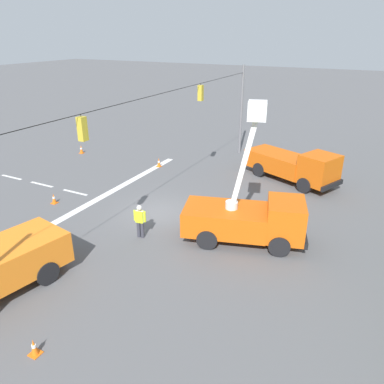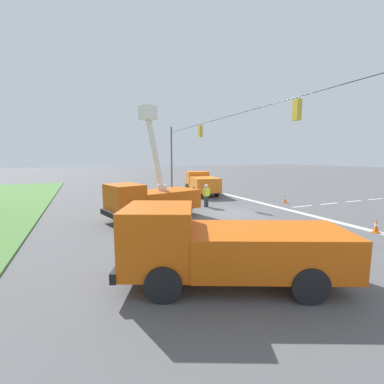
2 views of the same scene
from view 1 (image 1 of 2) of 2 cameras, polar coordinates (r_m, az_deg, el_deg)
name	(u,v)px [view 1 (image 1 of 2)]	position (r m, az deg, el deg)	size (l,w,h in m)	color
ground_plane	(159,212)	(21.59, -5.03, -3.12)	(200.00, 200.00, 0.00)	#565659
lane_markings	(81,194)	(24.96, -16.51, -0.27)	(17.60, 15.25, 0.01)	silver
signal_gantry	(156,140)	(20.08, -5.46, 7.82)	(26.20, 0.33, 7.20)	slate
utility_truck_bucket_lift	(248,216)	(18.26, 8.52, -3.68)	(3.94, 6.31, 6.84)	#D6560F
utility_truck_support_near	(294,165)	(26.48, 15.24, 3.99)	(4.79, 7.03, 2.37)	#D6560F
road_worker	(140,219)	(18.74, -7.94, -4.14)	(0.30, 0.64, 1.77)	#383842
traffic_cone_foreground_left	(34,347)	(13.85, -22.93, -20.97)	(0.36, 0.36, 0.61)	orange
traffic_cone_foreground_right	(159,162)	(28.88, -5.07, 4.53)	(0.36, 0.36, 0.69)	orange
traffic_cone_mid_left	(54,199)	(24.01, -20.31, -0.94)	(0.36, 0.36, 0.64)	orange
traffic_cone_mid_right	(81,149)	(33.41, -16.52, 6.29)	(0.36, 0.36, 0.73)	orange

